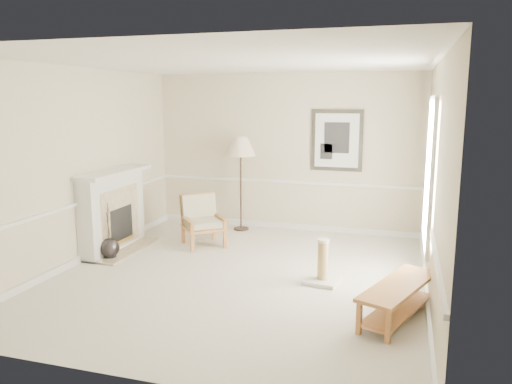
# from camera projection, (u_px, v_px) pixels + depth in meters

# --- Properties ---
(ground) EXTENTS (5.50, 5.50, 0.00)m
(ground) POSITION_uv_depth(u_px,v_px,m) (239.00, 276.00, 6.96)
(ground) COLOR silver
(ground) RESTS_ON ground
(room) EXTENTS (5.04, 5.54, 2.92)m
(room) POSITION_uv_depth(u_px,v_px,m) (250.00, 142.00, 6.65)
(room) COLOR beige
(room) RESTS_ON ground
(fireplace) EXTENTS (0.64, 1.64, 1.31)m
(fireplace) POSITION_uv_depth(u_px,v_px,m) (113.00, 211.00, 8.07)
(fireplace) COLOR white
(fireplace) RESTS_ON ground
(floor_vase) EXTENTS (0.30, 0.30, 0.89)m
(floor_vase) POSITION_uv_depth(u_px,v_px,m) (110.00, 249.00, 7.67)
(floor_vase) COLOR black
(floor_vase) RESTS_ON ground
(armchair) EXTENTS (0.91, 0.92, 0.84)m
(armchair) POSITION_uv_depth(u_px,v_px,m) (202.00, 218.00, 8.42)
(armchair) COLOR #A97C36
(armchair) RESTS_ON ground
(floor_lamp) EXTENTS (0.59, 0.59, 1.75)m
(floor_lamp) POSITION_uv_depth(u_px,v_px,m) (241.00, 149.00, 9.16)
(floor_lamp) COLOR black
(floor_lamp) RESTS_ON ground
(bench) EXTENTS (0.90, 1.46, 0.40)m
(bench) POSITION_uv_depth(u_px,v_px,m) (399.00, 295.00, 5.57)
(bench) COLOR #A97C36
(bench) RESTS_ON ground
(scratching_post) EXTENTS (0.48, 0.48, 0.61)m
(scratching_post) POSITION_uv_depth(u_px,v_px,m) (323.00, 269.00, 6.66)
(scratching_post) COLOR beige
(scratching_post) RESTS_ON ground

